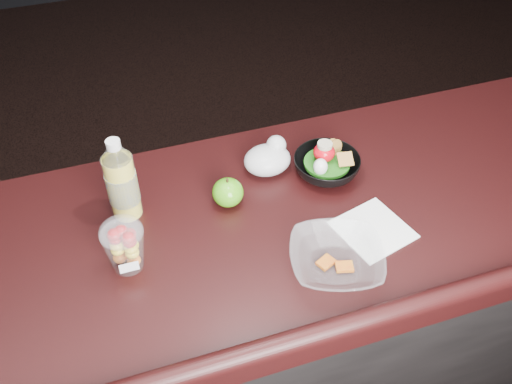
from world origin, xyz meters
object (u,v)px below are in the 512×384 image
green_apple (228,192)px  snack_bowl (326,165)px  fruit_cup (124,245)px  lemonade_bottle (122,184)px  takeout_bowl (336,259)px

green_apple → snack_bowl: 0.28m
green_apple → snack_bowl: snack_bowl is taller
fruit_cup → snack_bowl: fruit_cup is taller
lemonade_bottle → fruit_cup: (-0.03, -0.17, -0.03)m
lemonade_bottle → green_apple: lemonade_bottle is taller
green_apple → takeout_bowl: green_apple is taller
fruit_cup → takeout_bowl: size_ratio=0.52×
lemonade_bottle → takeout_bowl: size_ratio=0.86×
lemonade_bottle → takeout_bowl: lemonade_bottle is taller
fruit_cup → takeout_bowl: bearing=-19.0°
lemonade_bottle → snack_bowl: (0.53, -0.02, -0.06)m
snack_bowl → takeout_bowl: snack_bowl is taller
takeout_bowl → green_apple: bearing=122.1°
lemonade_bottle → takeout_bowl: 0.54m
lemonade_bottle → fruit_cup: 0.17m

